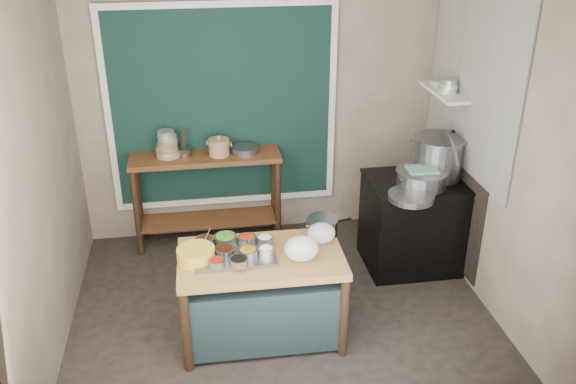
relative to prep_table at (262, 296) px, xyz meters
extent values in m
cube|color=#2E2823|center=(0.20, 0.30, -0.39)|extent=(3.50, 3.00, 0.02)
cube|color=gray|center=(0.20, 1.81, 1.02)|extent=(3.50, 0.02, 2.80)
cube|color=gray|center=(-1.56, 0.30, 1.02)|extent=(0.02, 3.00, 2.80)
cube|color=gray|center=(1.96, 0.30, 1.02)|extent=(0.02, 3.00, 2.80)
cube|color=black|center=(-0.15, 1.77, 0.98)|extent=(2.10, 0.02, 1.90)
cube|color=#B2B2AA|center=(1.93, 0.85, 1.48)|extent=(0.02, 1.70, 1.70)
cube|color=black|center=(1.94, 0.95, 0.32)|extent=(0.01, 1.30, 1.30)
cube|color=beige|center=(1.83, 1.15, 1.23)|extent=(0.22, 0.70, 0.03)
cube|color=olive|center=(0.00, 0.00, 0.00)|extent=(1.26, 0.74, 0.75)
cube|color=brown|center=(-0.35, 1.58, 0.10)|extent=(1.45, 0.40, 0.95)
cube|color=black|center=(1.55, 0.85, 0.05)|extent=(0.90, 0.68, 0.85)
cube|color=black|center=(1.55, 0.85, 0.49)|extent=(0.92, 0.69, 0.03)
cube|color=gray|center=(-0.20, 0.03, 0.39)|extent=(0.61, 0.44, 0.03)
cylinder|color=silver|center=(0.04, -0.03, 0.43)|extent=(0.11, 0.11, 0.05)
cylinder|color=gray|center=(-0.42, -0.01, 0.43)|extent=(0.16, 0.16, 0.06)
cylinder|color=gray|center=(-0.09, 0.15, 0.43)|extent=(0.14, 0.14, 0.06)
cylinder|color=gray|center=(-0.25, 0.17, 0.44)|extent=(0.17, 0.17, 0.07)
cylinder|color=gray|center=(-0.41, 0.17, 0.43)|extent=(0.15, 0.15, 0.06)
cylinder|color=gray|center=(-0.10, -0.04, 0.43)|extent=(0.14, 0.14, 0.06)
cylinder|color=gray|center=(-0.27, 0.00, 0.43)|extent=(0.15, 0.15, 0.06)
cylinder|color=gray|center=(0.05, 0.13, 0.43)|extent=(0.12, 0.12, 0.05)
cylinder|color=gray|center=(-0.34, -0.14, 0.43)|extent=(0.12, 0.12, 0.05)
cylinder|color=gray|center=(-0.18, -0.15, 0.43)|extent=(0.14, 0.14, 0.06)
cylinder|color=gold|center=(-0.48, -0.01, 0.43)|extent=(0.30, 0.30, 0.11)
ellipsoid|color=white|center=(0.29, -0.11, 0.47)|extent=(0.31, 0.28, 0.19)
ellipsoid|color=white|center=(0.49, 0.12, 0.46)|extent=(0.26, 0.23, 0.16)
cylinder|color=tan|center=(-0.70, 1.62, 0.60)|extent=(0.23, 0.23, 0.04)
cylinder|color=gray|center=(-0.70, 1.62, 0.64)|extent=(0.22, 0.22, 0.04)
cylinder|color=gold|center=(-0.70, 1.62, 0.68)|extent=(0.20, 0.20, 0.04)
cylinder|color=gray|center=(-0.70, 1.62, 0.72)|extent=(0.19, 0.19, 0.04)
cylinder|color=tan|center=(-0.70, 1.62, 0.77)|extent=(0.18, 0.18, 0.04)
cylinder|color=gray|center=(-0.70, 1.62, 0.81)|extent=(0.16, 0.16, 0.04)
cylinder|color=gray|center=(-0.55, 1.59, 0.62)|extent=(0.18, 0.18, 0.08)
cylinder|color=gray|center=(0.04, 1.58, 0.61)|extent=(0.27, 0.27, 0.07)
cylinder|color=gray|center=(1.80, 0.85, 0.74)|extent=(0.14, 0.48, 0.47)
cube|color=#65A282|center=(1.52, 0.73, 0.67)|extent=(0.26, 0.21, 0.02)
cylinder|color=gray|center=(1.34, 0.49, 0.53)|extent=(0.52, 0.52, 0.05)
cylinder|color=silver|center=(1.83, 1.08, 1.26)|extent=(0.15, 0.15, 0.04)
cylinder|color=silver|center=(1.83, 1.08, 1.30)|extent=(0.14, 0.14, 0.04)
cylinder|color=gray|center=(1.83, 1.08, 1.34)|extent=(0.13, 0.13, 0.04)
cylinder|color=gray|center=(1.83, 1.31, 1.27)|extent=(0.15, 0.15, 0.05)
camera|label=1|loc=(-0.41, -3.92, 2.80)|focal=38.00mm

